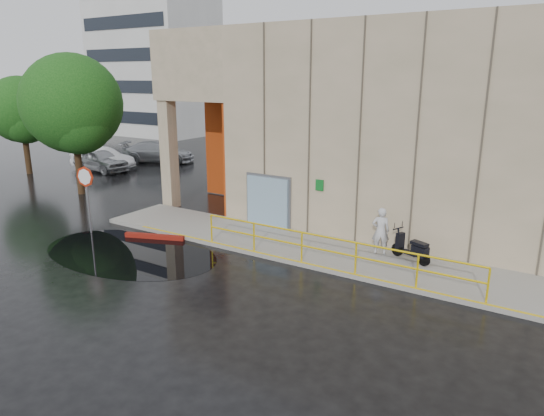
{
  "coord_description": "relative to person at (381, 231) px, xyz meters",
  "views": [
    {
      "loc": [
        10.47,
        -10.06,
        6.1
      ],
      "look_at": [
        2.24,
        3.0,
        1.85
      ],
      "focal_mm": 32.0,
      "sensor_mm": 36.0,
      "label": 1
    }
  ],
  "objects": [
    {
      "name": "ground",
      "position": [
        -5.24,
        -5.19,
        -0.97
      ],
      "size": [
        120.0,
        120.0,
        0.0
      ],
      "primitive_type": "plane",
      "color": "black",
      "rests_on": "ground"
    },
    {
      "name": "sidewalk",
      "position": [
        -1.24,
        -0.69,
        -0.9
      ],
      "size": [
        20.0,
        3.0,
        0.15
      ],
      "primitive_type": "cube",
      "color": "gray",
      "rests_on": "ground"
    },
    {
      "name": "building",
      "position": [
        -0.14,
        5.79,
        3.23
      ],
      "size": [
        20.0,
        10.17,
        8.0
      ],
      "color": "gray",
      "rests_on": "ground"
    },
    {
      "name": "guardrail",
      "position": [
        -0.99,
        -2.04,
        -0.29
      ],
      "size": [
        9.56,
        0.06,
        1.03
      ],
      "color": "yellow",
      "rests_on": "sidewalk"
    },
    {
      "name": "distant_building",
      "position": [
        -33.24,
        22.79,
        6.53
      ],
      "size": [
        12.0,
        8.08,
        15.0
      ],
      "color": "beige",
      "rests_on": "ground"
    },
    {
      "name": "person",
      "position": [
        0.0,
        0.0,
        0.0
      ],
      "size": [
        0.71,
        0.59,
        1.64
      ],
      "primitive_type": "imported",
      "rotation": [
        0.0,
        0.0,
        3.54
      ],
      "color": "silver",
      "rests_on": "sidewalk"
    },
    {
      "name": "scooter",
      "position": [
        1.11,
        -0.08,
        -0.14
      ],
      "size": [
        1.58,
        1.04,
        1.19
      ],
      "rotation": [
        0.0,
        0.0,
        -0.4
      ],
      "color": "black",
      "rests_on": "sidewalk"
    },
    {
      "name": "stop_sign",
      "position": [
        -10.74,
        -3.53,
        0.98
      ],
      "size": [
        0.81,
        0.17,
        2.7
      ],
      "rotation": [
        0.0,
        0.0,
        -0.23
      ],
      "color": "slate",
      "rests_on": "ground"
    },
    {
      "name": "red_curb",
      "position": [
        -8.05,
        -2.69,
        -0.88
      ],
      "size": [
        2.31,
        1.0,
        0.18
      ],
      "primitive_type": "cube",
      "rotation": [
        0.0,
        0.0,
        0.35
      ],
      "color": "maroon",
      "rests_on": "ground"
    },
    {
      "name": "puddle",
      "position": [
        -7.73,
        -4.22,
        -0.97
      ],
      "size": [
        7.15,
        4.55,
        0.01
      ],
      "primitive_type": "cube",
      "rotation": [
        0.0,
        0.0,
        0.03
      ],
      "color": "black",
      "rests_on": "ground"
    },
    {
      "name": "car_a",
      "position": [
        -21.03,
        5.34,
        -0.24
      ],
      "size": [
        4.39,
        2.01,
        1.46
      ],
      "primitive_type": "imported",
      "rotation": [
        0.0,
        0.0,
        1.5
      ],
      "color": "#A3A6A9",
      "rests_on": "ground"
    },
    {
      "name": "car_b",
      "position": [
        -21.44,
        5.82,
        -0.27
      ],
      "size": [
        4.48,
        2.22,
        1.41
      ],
      "primitive_type": "imported",
      "rotation": [
        0.0,
        0.0,
        1.75
      ],
      "color": "white",
      "rests_on": "ground"
    },
    {
      "name": "car_c",
      "position": [
        -20.24,
        9.7,
        -0.22
      ],
      "size": [
        5.56,
        4.24,
        1.5
      ],
      "primitive_type": "imported",
      "rotation": [
        0.0,
        0.0,
        2.05
      ],
      "color": "#AAAEB2",
      "rests_on": "ground"
    },
    {
      "name": "tree_near",
      "position": [
        -16.6,
        0.52,
        3.53
      ],
      "size": [
        5.02,
        5.02,
        7.21
      ],
      "rotation": [
        0.0,
        0.0,
        0.4
      ],
      "color": "black",
      "rests_on": "ground"
    },
    {
      "name": "tree_far",
      "position": [
        -24.1,
        2.26,
        2.9
      ],
      "size": [
        4.09,
        4.09,
        6.09
      ],
      "rotation": [
        0.0,
        0.0,
        0.41
      ],
      "color": "black",
      "rests_on": "ground"
    }
  ]
}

